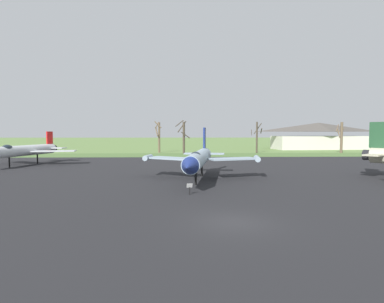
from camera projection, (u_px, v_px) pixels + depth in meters
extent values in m
plane|color=#607F42|center=(234.00, 223.00, 17.15)|extent=(600.00, 600.00, 0.00)
cube|color=black|center=(207.00, 178.00, 34.27)|extent=(82.03, 57.23, 0.05)
cube|color=#4E6D36|center=(194.00, 155.00, 68.80)|extent=(142.03, 12.00, 0.06)
cylinder|color=silver|center=(24.00, 151.00, 46.59)|extent=(4.30, 13.55, 1.56)
cylinder|color=black|center=(53.00, 148.00, 53.54)|extent=(1.25, 1.06, 1.09)
ellipsoid|color=#19232D|center=(7.00, 149.00, 43.29)|extent=(1.21, 2.28, 1.14)
cube|color=silver|center=(9.00, 151.00, 48.84)|extent=(6.29, 5.21, 0.15)
cube|color=silver|center=(54.00, 151.00, 47.56)|extent=(6.32, 3.25, 0.15)
cube|color=red|center=(50.00, 138.00, 52.61)|extent=(0.50, 1.52, 2.03)
cube|color=silver|center=(41.00, 148.00, 52.77)|extent=(2.68, 1.92, 0.15)
cube|color=silver|center=(58.00, 148.00, 52.26)|extent=(2.68, 1.92, 0.15)
cylinder|color=black|center=(9.00, 163.00, 43.75)|extent=(0.21, 0.21, 1.46)
cylinder|color=black|center=(37.00, 159.00, 49.60)|extent=(0.21, 0.21, 1.46)
cylinder|color=black|center=(368.00, 155.00, 35.41)|extent=(1.48, 1.45, 1.16)
cube|color=#234C2D|center=(377.00, 135.00, 34.62)|extent=(1.19, 1.35, 2.81)
cube|color=#B7B293|center=(374.00, 155.00, 33.55)|extent=(2.84, 2.74, 0.15)
cube|color=#B7B293|center=(384.00, 154.00, 35.62)|extent=(2.84, 2.74, 0.15)
cylinder|color=#8EA3B2|center=(199.00, 159.00, 32.18)|extent=(3.71, 13.57, 1.56)
cone|color=navy|center=(189.00, 167.00, 24.46)|extent=(1.75, 2.29, 1.43)
cylinder|color=black|center=(205.00, 154.00, 39.17)|extent=(1.21, 1.02, 1.09)
ellipsoid|color=#19232D|center=(196.00, 157.00, 29.17)|extent=(1.00, 1.89, 0.94)
cube|color=#8EA3B2|center=(170.00, 158.00, 34.31)|extent=(5.56, 4.84, 0.15)
cube|color=#8EA3B2|center=(233.00, 159.00, 33.47)|extent=(5.60, 3.66, 0.15)
cylinder|color=#8EA3B2|center=(148.00, 157.00, 35.24)|extent=(0.98, 2.55, 0.58)
cylinder|color=#8EA3B2|center=(257.00, 159.00, 33.76)|extent=(0.98, 2.55, 0.58)
cube|color=navy|center=(204.00, 138.00, 38.24)|extent=(0.42, 1.47, 2.45)
cube|color=#8EA3B2|center=(193.00, 154.00, 38.30)|extent=(2.28, 1.77, 0.15)
cube|color=#8EA3B2|center=(216.00, 154.00, 37.97)|extent=(2.28, 1.77, 0.15)
cylinder|color=black|center=(196.00, 178.00, 29.33)|extent=(0.21, 0.21, 1.45)
cylinder|color=black|center=(202.00, 170.00, 35.21)|extent=(0.21, 0.21, 1.45)
cylinder|color=black|center=(190.00, 191.00, 24.75)|extent=(0.08, 0.08, 0.61)
cube|color=white|center=(190.00, 186.00, 24.72)|extent=(0.47, 0.26, 0.33)
cylinder|color=brown|center=(159.00, 138.00, 76.98)|extent=(0.51, 0.51, 7.34)
cylinder|color=brown|center=(158.00, 125.00, 76.02)|extent=(1.78, 0.71, 1.73)
cylinder|color=brown|center=(157.00, 125.00, 77.11)|extent=(0.94, 1.22, 1.57)
cylinder|color=brown|center=(157.00, 132.00, 76.60)|extent=(0.90, 1.52, 2.29)
cylinder|color=#42382D|center=(184.00, 138.00, 72.14)|extent=(0.53, 0.53, 7.28)
cylinder|color=#42382D|center=(186.00, 135.00, 71.14)|extent=(2.12, 0.97, 1.53)
cylinder|color=#42382D|center=(182.00, 127.00, 72.90)|extent=(2.12, 1.17, 2.71)
cylinder|color=#42382D|center=(179.00, 123.00, 72.76)|extent=(1.93, 2.16, 1.59)
cylinder|color=#42382D|center=(257.00, 138.00, 75.63)|extent=(0.41, 0.41, 7.41)
cylinder|color=#42382D|center=(258.00, 129.00, 76.31)|extent=(1.79, 0.98, 2.68)
cylinder|color=#42382D|center=(251.00, 132.00, 75.77)|extent=(0.67, 2.56, 1.40)
cylinder|color=#42382D|center=(261.00, 131.00, 75.44)|extent=(0.51, 2.15, 1.29)
cylinder|color=brown|center=(341.00, 138.00, 75.33)|extent=(0.60, 0.60, 7.34)
cylinder|color=brown|center=(338.00, 133.00, 75.26)|extent=(0.32, 1.71, 2.57)
cylinder|color=brown|center=(341.00, 131.00, 75.93)|extent=(1.54, 0.52, 1.12)
cylinder|color=brown|center=(337.00, 128.00, 75.81)|extent=(1.56, 1.78, 1.87)
cube|color=beige|center=(318.00, 143.00, 94.01)|extent=(26.51, 11.22, 3.86)
pyramid|color=#4C4742|center=(319.00, 127.00, 93.74)|extent=(27.83, 11.78, 2.62)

